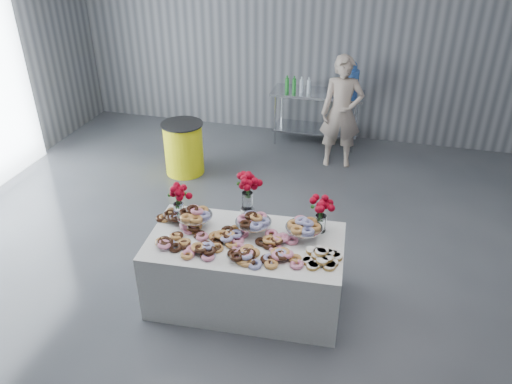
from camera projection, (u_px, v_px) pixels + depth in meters
ground at (226, 295)px, 5.27m from camera, size 9.00×9.00×0.00m
room_walls at (187, 37)px, 4.06m from camera, size 8.04×9.04×4.02m
display_table at (246, 271)px, 5.03m from camera, size 1.96×1.13×0.75m
prep_table at (317, 108)px, 8.32m from camera, size 1.50×0.60×0.90m
donut_mounds at (244, 239)px, 4.78m from camera, size 1.86×0.92×0.09m
cake_stand_left at (195, 214)px, 4.99m from camera, size 0.36×0.36×0.17m
cake_stand_mid at (253, 220)px, 4.89m from camera, size 0.36×0.36×0.17m
cake_stand_right at (304, 226)px, 4.81m from camera, size 0.36×0.36×0.17m
danish_pile at (322, 254)px, 4.56m from camera, size 0.48×0.48×0.11m
bouquet_left at (177, 194)px, 5.03m from camera, size 0.26×0.26×0.42m
bouquet_right at (322, 206)px, 4.83m from camera, size 0.26×0.26×0.42m
bouquet_center at (247, 188)px, 4.96m from camera, size 0.26×0.26×0.57m
water_jug at (350, 80)px, 7.94m from camera, size 0.28×0.28×0.55m
drink_bottles at (298, 84)px, 8.10m from camera, size 0.54×0.08×0.27m
person at (342, 113)px, 7.49m from camera, size 0.68×0.49×1.72m
trash_barrel at (184, 148)px, 7.48m from camera, size 0.62×0.62×0.80m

